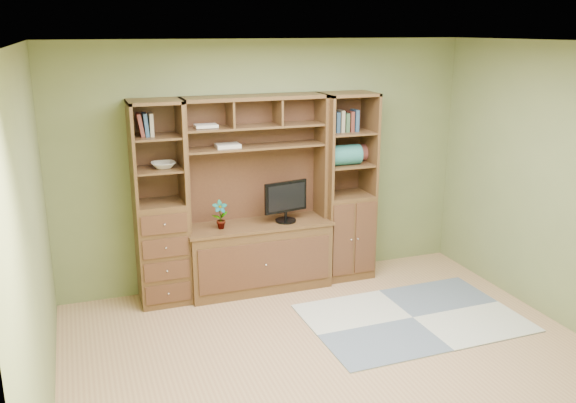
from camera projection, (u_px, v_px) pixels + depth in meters
name	position (u px, v px, depth m)	size (l,w,h in m)	color
room	(347.00, 216.00, 4.71)	(4.60, 4.10, 2.64)	tan
center_hutch	(258.00, 196.00, 6.30)	(1.54, 0.53, 2.05)	#52361C
left_tower	(160.00, 204.00, 6.01)	(0.50, 0.45, 2.05)	#52361C
right_tower	(346.00, 187.00, 6.66)	(0.55, 0.45, 2.05)	#52361C
rug	(413.00, 318.00, 5.88)	(2.01, 1.34, 0.01)	#999E9F
monitor	(286.00, 194.00, 6.36)	(0.49, 0.22, 0.60)	black
orchid	(220.00, 215.00, 6.17)	(0.16, 0.11, 0.30)	#A25A36
magazines	(228.00, 146.00, 6.14)	(0.24, 0.18, 0.04)	beige
bowl	(163.00, 165.00, 5.92)	(0.24, 0.24, 0.06)	beige
blanket_teal	(343.00, 155.00, 6.49)	(0.37, 0.22, 0.22)	#276761
blanket_red	(354.00, 153.00, 6.68)	(0.33, 0.18, 0.18)	brown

